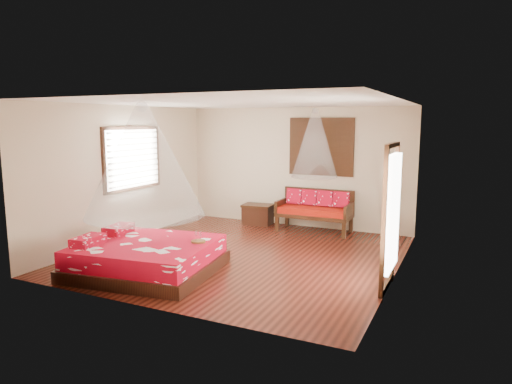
# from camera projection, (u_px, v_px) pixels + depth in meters

# --- Properties ---
(room) EXTENTS (5.54, 5.54, 2.84)m
(room) POSITION_uv_depth(u_px,v_px,m) (243.00, 181.00, 8.33)
(room) COLOR black
(room) RESTS_ON ground
(bed) EXTENTS (2.41, 2.24, 0.65)m
(bed) POSITION_uv_depth(u_px,v_px,m) (146.00, 257.00, 7.52)
(bed) COLOR black
(bed) RESTS_ON floor
(daybed) EXTENTS (1.66, 0.74, 0.94)m
(daybed) POSITION_uv_depth(u_px,v_px,m) (315.00, 209.00, 10.32)
(daybed) COLOR black
(daybed) RESTS_ON floor
(storage_chest) EXTENTS (0.75, 0.58, 0.49)m
(storage_chest) POSITION_uv_depth(u_px,v_px,m) (258.00, 214.00, 11.05)
(storage_chest) COLOR black
(storage_chest) RESTS_ON floor
(shutter_panel) EXTENTS (1.52, 0.06, 1.32)m
(shutter_panel) POSITION_uv_depth(u_px,v_px,m) (321.00, 147.00, 10.42)
(shutter_panel) COLOR black
(shutter_panel) RESTS_ON wall_back
(window_left) EXTENTS (0.10, 1.74, 1.34)m
(window_left) POSITION_uv_depth(u_px,v_px,m) (133.00, 158.00, 9.61)
(window_left) COLOR black
(window_left) RESTS_ON wall_left
(glazed_door) EXTENTS (0.08, 1.02, 2.16)m
(glazed_door) POSITION_uv_depth(u_px,v_px,m) (389.00, 217.00, 6.70)
(glazed_door) COLOR black
(glazed_door) RESTS_ON floor
(wine_tray) EXTENTS (0.24, 0.24, 0.19)m
(wine_tray) POSITION_uv_depth(u_px,v_px,m) (198.00, 239.00, 7.48)
(wine_tray) COLOR brown
(wine_tray) RESTS_ON bed
(mosquito_net_main) EXTENTS (1.92, 1.92, 1.80)m
(mosquito_net_main) POSITION_uv_depth(u_px,v_px,m) (144.00, 160.00, 7.27)
(mosquito_net_main) COLOR white
(mosquito_net_main) RESTS_ON ceiling
(mosquito_net_daybed) EXTENTS (1.01, 1.01, 1.50)m
(mosquito_net_daybed) POSITION_uv_depth(u_px,v_px,m) (315.00, 143.00, 9.99)
(mosquito_net_daybed) COLOR white
(mosquito_net_daybed) RESTS_ON ceiling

